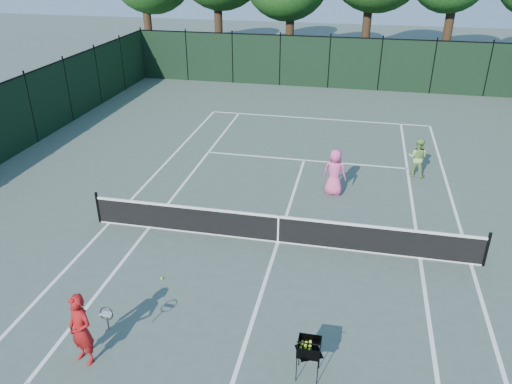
% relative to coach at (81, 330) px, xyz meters
% --- Properties ---
extents(ground, '(90.00, 90.00, 0.00)m').
position_rel_coach_xyz_m(ground, '(3.23, 5.51, -0.85)').
color(ground, '#46554A').
rests_on(ground, ground).
extents(sideline_doubles_left, '(0.10, 23.77, 0.01)m').
position_rel_coach_xyz_m(sideline_doubles_left, '(-2.25, 5.51, -0.85)').
color(sideline_doubles_left, white).
rests_on(sideline_doubles_left, ground).
extents(sideline_doubles_right, '(0.10, 23.77, 0.01)m').
position_rel_coach_xyz_m(sideline_doubles_right, '(8.72, 5.51, -0.85)').
color(sideline_doubles_right, white).
rests_on(sideline_doubles_right, ground).
extents(sideline_singles_left, '(0.10, 23.77, 0.01)m').
position_rel_coach_xyz_m(sideline_singles_left, '(-0.88, 5.51, -0.85)').
color(sideline_singles_left, white).
rests_on(sideline_singles_left, ground).
extents(sideline_singles_right, '(0.10, 23.77, 0.01)m').
position_rel_coach_xyz_m(sideline_singles_right, '(7.35, 5.51, -0.85)').
color(sideline_singles_right, white).
rests_on(sideline_singles_right, ground).
extents(baseline_far, '(10.97, 0.10, 0.01)m').
position_rel_coach_xyz_m(baseline_far, '(3.23, 17.39, -0.85)').
color(baseline_far, white).
rests_on(baseline_far, ground).
extents(service_line_far, '(8.23, 0.10, 0.01)m').
position_rel_coach_xyz_m(service_line_far, '(3.23, 11.91, -0.85)').
color(service_line_far, white).
rests_on(service_line_far, ground).
extents(center_service_line, '(0.10, 12.80, 0.01)m').
position_rel_coach_xyz_m(center_service_line, '(3.23, 5.51, -0.85)').
color(center_service_line, white).
rests_on(center_service_line, ground).
extents(tennis_net, '(11.69, 0.09, 1.06)m').
position_rel_coach_xyz_m(tennis_net, '(3.23, 5.51, -0.37)').
color(tennis_net, black).
rests_on(tennis_net, ground).
extents(fence_far, '(24.00, 0.05, 3.00)m').
position_rel_coach_xyz_m(fence_far, '(3.23, 23.51, 0.65)').
color(fence_far, black).
rests_on(fence_far, ground).
extents(coach, '(1.05, 0.59, 1.70)m').
position_rel_coach_xyz_m(coach, '(0.00, 0.00, 0.00)').
color(coach, '#A11214').
rests_on(coach, ground).
extents(player_pink, '(0.92, 0.69, 1.69)m').
position_rel_coach_xyz_m(player_pink, '(4.62, 9.08, -0.01)').
color(player_pink, '#EE5498').
rests_on(player_pink, ground).
extents(player_green, '(0.86, 0.75, 1.51)m').
position_rel_coach_xyz_m(player_green, '(7.59, 11.29, -0.10)').
color(player_green, '#91BC5E').
rests_on(player_green, ground).
extents(ball_hopper, '(0.62, 0.62, 0.90)m').
position_rel_coach_xyz_m(ball_hopper, '(4.70, 0.59, -0.10)').
color(ball_hopper, black).
rests_on(ball_hopper, ground).
extents(loose_ball_midcourt, '(0.07, 0.07, 0.07)m').
position_rel_coach_xyz_m(loose_ball_midcourt, '(0.51, 3.04, -0.82)').
color(loose_ball_midcourt, '#D0E72F').
rests_on(loose_ball_midcourt, ground).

